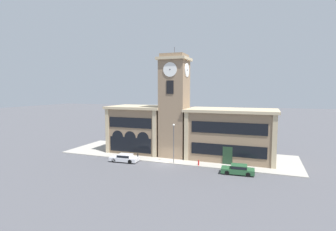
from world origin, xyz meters
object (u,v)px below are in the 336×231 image
Objects in this scene: parked_car_mid at (238,169)px; parked_car_near at (124,158)px; street_lamp at (174,138)px; bollard at (138,156)px; fire_hydrant at (199,163)px.

parked_car_near is at bearing -3.38° from parked_car_mid.
street_lamp reaches higher than bollard.
bollard is at bearing -179.38° from fire_hydrant.
bollard is 10.40m from fire_hydrant.
parked_car_mid is 5.29× the size of fire_hydrant.
bollard is (-16.49, 1.64, -0.03)m from parked_car_mid.
parked_car_near is at bearing -168.05° from street_lamp.
fire_hydrant is at bearing 0.62° from bollard.
street_lamp is (-10.14, 1.68, 3.53)m from parked_car_mid.
parked_car_mid is 6.34m from fire_hydrant.
street_lamp is (7.95, 1.68, 3.55)m from parked_car_near.
parked_car_near is 18.08m from parked_car_mid.
bollard is at bearing -9.07° from parked_car_mid.
bollard is 1.22× the size of fire_hydrant.
parked_car_near is 4.49× the size of bollard.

